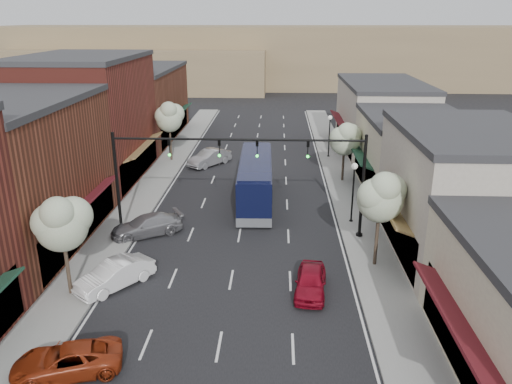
# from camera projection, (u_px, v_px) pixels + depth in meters

# --- Properties ---
(ground) EXTENTS (160.00, 160.00, 0.00)m
(ground) POSITION_uv_depth(u_px,v_px,m) (228.00, 299.00, 26.02)
(ground) COLOR black
(ground) RESTS_ON ground
(sidewalk_left) EXTENTS (2.80, 73.00, 0.15)m
(sidewalk_left) POSITION_uv_depth(u_px,v_px,m) (153.00, 183.00, 43.77)
(sidewalk_left) COLOR gray
(sidewalk_left) RESTS_ON ground
(sidewalk_right) EXTENTS (2.80, 73.00, 0.15)m
(sidewalk_right) POSITION_uv_depth(u_px,v_px,m) (345.00, 186.00, 43.07)
(sidewalk_right) COLOR gray
(sidewalk_right) RESTS_ON ground
(curb_left) EXTENTS (0.25, 73.00, 0.17)m
(curb_left) POSITION_uv_depth(u_px,v_px,m) (169.00, 184.00, 43.71)
(curb_left) COLOR gray
(curb_left) RESTS_ON ground
(curb_right) EXTENTS (0.25, 73.00, 0.17)m
(curb_right) POSITION_uv_depth(u_px,v_px,m) (329.00, 186.00, 43.13)
(curb_right) COLOR gray
(curb_right) RESTS_ON ground
(bldg_left_midnear) EXTENTS (10.14, 14.10, 9.40)m
(bldg_left_midnear) POSITION_uv_depth(u_px,v_px,m) (6.00, 176.00, 30.72)
(bldg_left_midnear) COLOR brown
(bldg_left_midnear) RESTS_ON ground
(bldg_left_midfar) EXTENTS (10.14, 14.10, 10.90)m
(bldg_left_midfar) POSITION_uv_depth(u_px,v_px,m) (87.00, 119.00, 43.66)
(bldg_left_midfar) COLOR maroon
(bldg_left_midfar) RESTS_ON ground
(bldg_left_far) EXTENTS (10.14, 18.10, 8.40)m
(bldg_left_far) POSITION_uv_depth(u_px,v_px,m) (137.00, 104.00, 59.15)
(bldg_left_far) COLOR brown
(bldg_left_far) RESTS_ON ground
(bldg_right_midnear) EXTENTS (9.14, 12.10, 7.90)m
(bldg_right_midnear) POSITION_uv_depth(u_px,v_px,m) (465.00, 194.00, 29.80)
(bldg_right_midnear) COLOR #B9AE9E
(bldg_right_midnear) RESTS_ON ground
(bldg_right_midfar) EXTENTS (9.14, 12.10, 6.40)m
(bldg_right_midfar) POSITION_uv_depth(u_px,v_px,m) (412.00, 154.00, 41.36)
(bldg_right_midfar) COLOR beige
(bldg_right_midfar) RESTS_ON ground
(bldg_right_far) EXTENTS (9.14, 16.10, 7.40)m
(bldg_right_far) POSITION_uv_depth(u_px,v_px,m) (381.00, 116.00, 54.38)
(bldg_right_far) COLOR #B9AE9E
(bldg_right_far) RESTS_ON ground
(hill_far) EXTENTS (120.00, 30.00, 12.00)m
(hill_far) POSITION_uv_depth(u_px,v_px,m) (267.00, 55.00, 108.83)
(hill_far) COLOR #7A6647
(hill_far) RESTS_ON ground
(hill_near) EXTENTS (50.00, 20.00, 8.00)m
(hill_near) POSITION_uv_depth(u_px,v_px,m) (141.00, 69.00, 99.23)
(hill_near) COLOR #7A6647
(hill_near) RESTS_ON ground
(signal_mast_right) EXTENTS (8.22, 0.46, 7.00)m
(signal_mast_right) POSITION_uv_depth(u_px,v_px,m) (326.00, 171.00, 31.78)
(signal_mast_right) COLOR black
(signal_mast_right) RESTS_ON ground
(signal_mast_left) EXTENTS (8.22, 0.46, 7.00)m
(signal_mast_left) POSITION_uv_depth(u_px,v_px,m) (152.00, 169.00, 32.25)
(signal_mast_left) COLOR black
(signal_mast_left) RESTS_ON ground
(tree_right_near) EXTENTS (2.85, 2.65, 5.95)m
(tree_right_near) POSITION_uv_depth(u_px,v_px,m) (381.00, 195.00, 27.91)
(tree_right_near) COLOR #47382B
(tree_right_near) RESTS_ON ground
(tree_right_far) EXTENTS (2.85, 2.65, 5.43)m
(tree_right_far) POSITION_uv_depth(u_px,v_px,m) (345.00, 138.00, 43.14)
(tree_right_far) COLOR #47382B
(tree_right_far) RESTS_ON ground
(tree_left_near) EXTENTS (2.85, 2.65, 5.69)m
(tree_left_near) POSITION_uv_depth(u_px,v_px,m) (62.00, 222.00, 24.90)
(tree_left_near) COLOR #47382B
(tree_left_near) RESTS_ON ground
(tree_left_far) EXTENTS (2.85, 2.65, 6.13)m
(tree_left_far) POSITION_uv_depth(u_px,v_px,m) (169.00, 116.00, 49.28)
(tree_left_far) COLOR #47382B
(tree_left_far) RESTS_ON ground
(lamp_post_near) EXTENTS (0.44, 0.44, 4.44)m
(lamp_post_near) POSITION_uv_depth(u_px,v_px,m) (354.00, 183.00, 34.59)
(lamp_post_near) COLOR black
(lamp_post_near) RESTS_ON ground
(lamp_post_far) EXTENTS (0.44, 0.44, 4.44)m
(lamp_post_far) POSITION_uv_depth(u_px,v_px,m) (330.00, 129.00, 51.08)
(lamp_post_far) COLOR black
(lamp_post_far) RESTS_ON ground
(coach_bus) EXTENTS (2.77, 11.44, 3.48)m
(coach_bus) POSITION_uv_depth(u_px,v_px,m) (256.00, 180.00, 39.15)
(coach_bus) COLOR black
(coach_bus) RESTS_ON ground
(red_hatchback) EXTENTS (2.02, 4.10, 1.34)m
(red_hatchback) POSITION_uv_depth(u_px,v_px,m) (311.00, 281.00, 26.38)
(red_hatchback) COLOR maroon
(red_hatchback) RESTS_ON ground
(parked_car_a) EXTENTS (4.81, 3.20, 1.23)m
(parked_car_a) POSITION_uv_depth(u_px,v_px,m) (67.00, 360.00, 20.41)
(parked_car_a) COLOR maroon
(parked_car_a) RESTS_ON ground
(parked_car_b) EXTENTS (3.93, 4.43, 1.45)m
(parked_car_b) POSITION_uv_depth(u_px,v_px,m) (115.00, 275.00, 26.95)
(parked_car_b) COLOR white
(parked_car_b) RESTS_ON ground
(parked_car_c) EXTENTS (5.11, 4.03, 1.38)m
(parked_car_c) POSITION_uv_depth(u_px,v_px,m) (147.00, 225.00, 33.41)
(parked_car_c) COLOR gray
(parked_car_c) RESTS_ON ground
(parked_car_e) EXTENTS (4.21, 4.81, 1.57)m
(parked_car_e) POSITION_uv_depth(u_px,v_px,m) (210.00, 158.00, 49.12)
(parked_car_e) COLOR #9E9EA3
(parked_car_e) RESTS_ON ground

